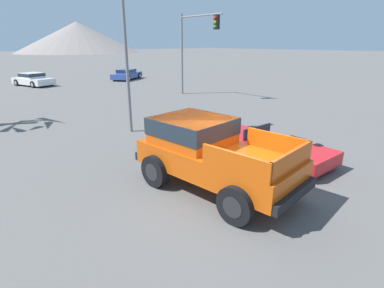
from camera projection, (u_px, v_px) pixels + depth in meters
name	position (u px, v px, depth m)	size (l,w,h in m)	color
ground_plane	(232.00, 191.00, 8.26)	(320.00, 320.00, 0.00)	#5B5956
orange_pickup_truck	(208.00, 150.00, 8.25)	(2.65, 4.86, 1.90)	#CC4C0C
red_convertible_car	(268.00, 146.00, 10.66)	(2.03, 4.64, 1.02)	red
parked_car_white	(33.00, 79.00, 28.25)	(2.99, 4.56, 1.20)	white
parked_car_blue	(127.00, 74.00, 33.04)	(4.61, 3.88, 1.11)	#334C9E
traffic_light_main	(196.00, 39.00, 21.60)	(0.38, 4.20, 5.92)	slate
street_lamp_post	(123.00, 12.00, 12.21)	(0.90, 0.24, 8.58)	slate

